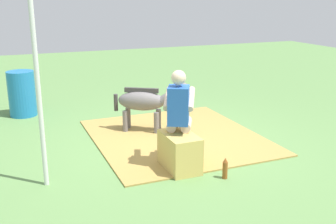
{
  "coord_description": "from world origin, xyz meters",
  "views": [
    {
      "loc": [
        -5.71,
        2.47,
        2.34
      ],
      "look_at": [
        0.03,
        0.1,
        0.55
      ],
      "focal_mm": 43.34,
      "sensor_mm": 36.0,
      "label": 1
    }
  ],
  "objects_px": {
    "tent_pole_left": "(39,98)",
    "soda_bottle": "(225,168)",
    "person_seated": "(179,112)",
    "pony_standing": "(147,101)",
    "water_barrel": "(22,94)",
    "hay_bale": "(180,152)"
  },
  "relations": [
    {
      "from": "person_seated",
      "to": "tent_pole_left",
      "type": "bearing_deg",
      "value": 88.37
    },
    {
      "from": "hay_bale",
      "to": "person_seated",
      "type": "xyz_separation_m",
      "value": [
        0.15,
        -0.06,
        0.52
      ]
    },
    {
      "from": "pony_standing",
      "to": "soda_bottle",
      "type": "xyz_separation_m",
      "value": [
        -2.2,
        -0.31,
        -0.42
      ]
    },
    {
      "from": "pony_standing",
      "to": "soda_bottle",
      "type": "bearing_deg",
      "value": -171.99
    },
    {
      "from": "soda_bottle",
      "to": "tent_pole_left",
      "type": "xyz_separation_m",
      "value": [
        0.72,
        2.21,
        1.01
      ]
    },
    {
      "from": "soda_bottle",
      "to": "tent_pole_left",
      "type": "height_order",
      "value": "tent_pole_left"
    },
    {
      "from": "soda_bottle",
      "to": "hay_bale",
      "type": "bearing_deg",
      "value": 40.06
    },
    {
      "from": "pony_standing",
      "to": "water_barrel",
      "type": "bearing_deg",
      "value": 45.51
    },
    {
      "from": "person_seated",
      "to": "water_barrel",
      "type": "distance_m",
      "value": 3.96
    },
    {
      "from": "pony_standing",
      "to": "water_barrel",
      "type": "xyz_separation_m",
      "value": [
        1.93,
        1.96,
        -0.11
      ]
    },
    {
      "from": "person_seated",
      "to": "tent_pole_left",
      "type": "relative_size",
      "value": 0.6
    },
    {
      "from": "tent_pole_left",
      "to": "soda_bottle",
      "type": "bearing_deg",
      "value": -108.0
    },
    {
      "from": "hay_bale",
      "to": "soda_bottle",
      "type": "distance_m",
      "value": 0.68
    },
    {
      "from": "person_seated",
      "to": "water_barrel",
      "type": "xyz_separation_m",
      "value": [
        3.46,
        1.9,
        -0.32
      ]
    },
    {
      "from": "person_seated",
      "to": "tent_pole_left",
      "type": "distance_m",
      "value": 1.87
    },
    {
      "from": "person_seated",
      "to": "pony_standing",
      "type": "height_order",
      "value": "person_seated"
    },
    {
      "from": "tent_pole_left",
      "to": "hay_bale",
      "type": "bearing_deg",
      "value": -96.58
    },
    {
      "from": "hay_bale",
      "to": "water_barrel",
      "type": "relative_size",
      "value": 0.73
    },
    {
      "from": "person_seated",
      "to": "water_barrel",
      "type": "relative_size",
      "value": 1.54
    },
    {
      "from": "hay_bale",
      "to": "soda_bottle",
      "type": "height_order",
      "value": "hay_bale"
    },
    {
      "from": "pony_standing",
      "to": "water_barrel",
      "type": "distance_m",
      "value": 2.75
    },
    {
      "from": "water_barrel",
      "to": "tent_pole_left",
      "type": "relative_size",
      "value": 0.39
    }
  ]
}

